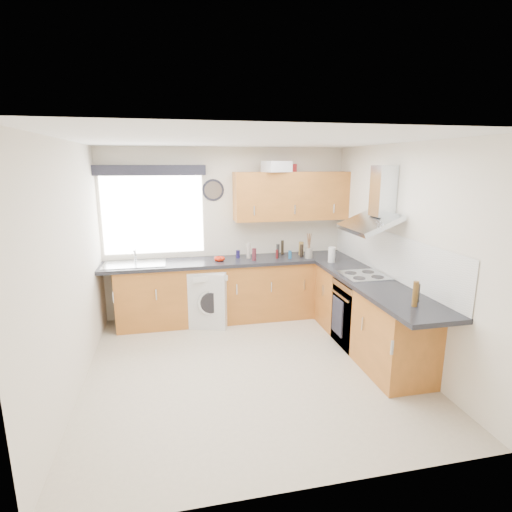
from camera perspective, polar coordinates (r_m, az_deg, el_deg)
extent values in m
plane|color=beige|center=(4.73, -0.82, -15.59)|extent=(3.60, 3.60, 0.00)
cube|color=white|center=(4.16, -0.94, 16.25)|extent=(3.60, 3.60, 0.02)
cube|color=silver|center=(6.01, -4.24, 3.29)|extent=(3.60, 0.02, 2.50)
cube|color=silver|center=(2.62, 6.97, -9.99)|extent=(3.60, 0.02, 2.50)
cube|color=silver|center=(4.31, -25.05, -1.87)|extent=(0.02, 3.60, 2.50)
cube|color=silver|center=(4.94, 20.05, 0.36)|extent=(0.02, 3.60, 2.50)
cube|color=silver|center=(5.91, -14.46, 5.68)|extent=(1.40, 0.02, 1.10)
cube|color=black|center=(5.78, -14.86, 11.77)|extent=(1.50, 0.18, 0.14)
cube|color=white|center=(5.20, 18.16, 0.32)|extent=(0.01, 3.00, 0.54)
cube|color=#985720|center=(5.92, -4.68, -5.07)|extent=(3.00, 0.58, 0.86)
cube|color=#985720|center=(6.31, 9.94, -4.08)|extent=(0.60, 0.60, 0.86)
cube|color=#985720|center=(5.16, 15.68, -8.34)|extent=(0.58, 2.10, 0.86)
cube|color=black|center=(5.80, -3.77, -0.76)|extent=(3.60, 0.62, 0.05)
cube|color=black|center=(4.88, 16.72, -3.97)|extent=(0.62, 2.42, 0.05)
cube|color=black|center=(5.28, 14.83, -7.84)|extent=(0.56, 0.58, 0.85)
cube|color=silver|center=(5.13, 15.15, -2.69)|extent=(0.52, 0.52, 0.01)
cube|color=#985720|center=(5.98, 5.06, 8.53)|extent=(1.70, 0.35, 0.70)
cube|color=silver|center=(5.80, -6.71, -5.77)|extent=(0.69, 0.67, 0.81)
cylinder|color=black|center=(5.90, -6.13, 9.33)|extent=(0.32, 0.04, 0.32)
cube|color=silver|center=(5.79, 2.96, 12.64)|extent=(0.43, 0.37, 0.15)
cube|color=maroon|center=(6.03, 4.31, 12.45)|extent=(0.29, 0.26, 0.11)
cylinder|color=gray|center=(5.91, 7.54, 0.41)|extent=(0.11, 0.11, 0.15)
cylinder|color=silver|center=(5.71, 10.76, 0.19)|extent=(0.10, 0.10, 0.22)
cylinder|color=#191342|center=(5.88, -2.60, 0.28)|extent=(0.06, 0.06, 0.12)
cylinder|color=navy|center=(5.86, 4.88, 0.20)|extent=(0.05, 0.05, 0.11)
cylinder|color=black|center=(5.90, 3.15, 0.73)|extent=(0.05, 0.05, 0.20)
cylinder|color=black|center=(5.96, 6.51, 0.76)|extent=(0.05, 0.05, 0.19)
cylinder|color=#4E1012|center=(5.85, 3.00, 0.28)|extent=(0.04, 0.04, 0.13)
cylinder|color=#A4978C|center=(5.85, -1.06, 0.78)|extent=(0.06, 0.06, 0.23)
cylinder|color=#4A1A23|center=(5.70, -0.28, 0.22)|extent=(0.06, 0.06, 0.18)
cylinder|color=olive|center=(6.10, 6.46, 1.08)|extent=(0.07, 0.07, 0.20)
cylinder|color=black|center=(6.11, 3.78, 1.24)|extent=(0.04, 0.04, 0.22)
cylinder|color=black|center=(4.35, 21.98, -4.88)|extent=(0.06, 0.06, 0.18)
cylinder|color=brown|center=(4.18, 21.80, -5.06)|extent=(0.05, 0.05, 0.25)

